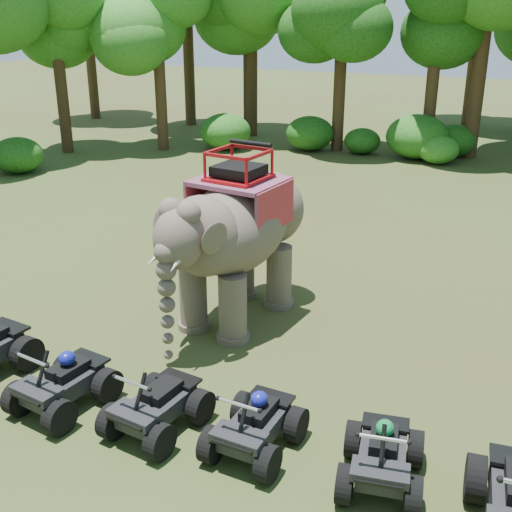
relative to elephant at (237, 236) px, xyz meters
The scene contains 16 objects.
ground 3.00m from the elephant, 68.41° to the right, with size 110.00×110.00×0.00m, color #47381E.
elephant is the anchor object (origin of this frame).
atv_1 4.58m from the elephant, 106.05° to the right, with size 1.19×1.64×1.21m, color black, non-canonical shape.
atv_2 4.35m from the elephant, 82.50° to the right, with size 1.16×1.60×1.18m, color black, non-canonical shape.
atv_3 4.70m from the elephant, 61.32° to the right, with size 1.14×1.57×1.16m, color black, non-canonical shape.
atv_4 5.79m from the elephant, 43.56° to the right, with size 1.13×1.55×1.15m, color black, non-canonical shape.
tree_0 18.01m from the elephant, 87.23° to the left, with size 5.46×5.46×7.80m, color #195114, non-canonical shape.
tree_24 18.75m from the elephant, 140.21° to the left, with size 5.08×5.08×7.25m, color #195114, non-canonical shape.
tree_25 17.81m from the elephant, 126.76° to the left, with size 4.89×4.89×6.98m, color #195114, non-canonical shape.
tree_26 21.45m from the elephant, 113.83° to the left, with size 6.18×6.18×8.83m, color #195114, non-canonical shape.
tree_27 17.80m from the elephant, 100.26° to the left, with size 5.60×5.60×8.00m, color #195114, non-canonical shape.
tree_31 20.96m from the elephant, 113.38° to the left, with size 6.02×6.02×8.60m, color #195114, non-canonical shape.
tree_32 27.83m from the elephant, 133.26° to the left, with size 6.08×6.08×8.69m, color #195114, non-canonical shape.
tree_34 27.08m from the elephant, 86.65° to the left, with size 7.46×7.46×10.66m, color #195114, non-canonical shape.
tree_36 18.89m from the elephant, 81.68° to the left, with size 7.66×7.66×10.94m, color #195114, non-canonical shape.
tree_38 24.37m from the elephant, 121.71° to the left, with size 6.57×6.57×9.38m, color #195114, non-canonical shape.
Camera 1 is at (4.57, -9.12, 6.34)m, focal length 45.00 mm.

